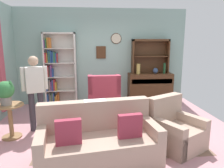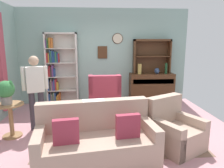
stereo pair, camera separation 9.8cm
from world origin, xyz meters
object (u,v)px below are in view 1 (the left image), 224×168
Objects in this scene: wingback_chair at (104,100)px; plant_stand at (10,117)px; bookshelf at (57,72)px; vase_round at (155,71)px; armchair_floral at (175,131)px; couch_floral at (98,142)px; potted_plant_large at (5,91)px; person_reading at (35,88)px; sideboard at (150,87)px; sideboard_hutch at (150,52)px; bottle_wine at (164,68)px; book_stack at (95,116)px; vase_tall at (138,69)px; coffee_table at (98,121)px.

wingback_chair reaches higher than plant_stand.
bookshelf is 2.86m from vase_round.
bookshelf is at bearing 131.30° from armchair_floral.
couch_floral is 4.19× the size of potted_plant_large.
person_reading is (-1.45, -0.81, 0.52)m from wingback_chair.
armchair_floral reaches higher than plant_stand.
sideboard is at bearing 31.66° from potted_plant_large.
sideboard_hutch is 6.47× the size of vase_round.
vase_round is (2.86, -0.15, 0.01)m from bookshelf.
vase_round is at bearing 58.78° from couch_floral.
sideboard_hutch is 1.05× the size of armchair_floral.
bottle_wine is (0.39, -0.09, 0.57)m from sideboard.
potted_plant_large is at bearing -150.13° from vase_round.
bottle_wine is at bearing -12.89° from sideboard.
potted_plant_large is 2.59× the size of book_stack.
sideboard reaches higher than armchair_floral.
person_reading is (-2.51, -1.63, -0.16)m from vase_tall.
bottle_wine is at bearing 45.90° from book_stack.
plant_stand is (-2.92, -1.96, -0.66)m from vase_tall.
vase_round is 0.16× the size of wingback_chair.
bookshelf is at bearing 84.68° from person_reading.
armchair_floral is at bearing -18.23° from book_stack.
bookshelf is 4.63× the size of potted_plant_large.
bottle_wine is 0.16× the size of couch_floral.
book_stack is at bearing 161.77° from armchair_floral.
potted_plant_large reaches higher than wingback_chair.
person_reading is (0.44, 0.35, -0.02)m from potted_plant_large.
book_stack is at bearing -129.99° from vase_round.
person_reading is at bearing -146.95° from vase_tall.
person_reading is 8.88× the size of book_stack.
wingback_chair is (-1.45, -1.01, -1.18)m from sideboard_hutch.
vase_tall is at bearing -3.97° from bookshelf.
sideboard reaches higher than plant_stand.
couch_floral is at bearing -70.76° from bookshelf.
book_stack is at bearing 92.28° from couch_floral.
sideboard_hutch is at bearing 33.00° from potted_plant_large.
vase_round reaches higher than coffee_table.
vase_tall reaches higher than book_stack.
sideboard is 7.65× the size of vase_round.
book_stack is (-0.03, 0.78, 0.14)m from couch_floral.
wingback_chair is (-1.84, -0.81, -0.69)m from bottle_wine.
bookshelf is 3.14× the size of plant_stand.
person_reading reaches higher than book_stack.
person_reading is at bearing 159.47° from armchair_floral.
sideboard_hutch is (0.00, 0.11, 1.05)m from sideboard.
sideboard is at bearing 152.83° from vase_round.
potted_plant_large is 1.74m from book_stack.
bookshelf is at bearing -179.44° from sideboard_hutch.
vase_tall is at bearing 33.86° from potted_plant_large.
potted_plant_large reaches higher than book_stack.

